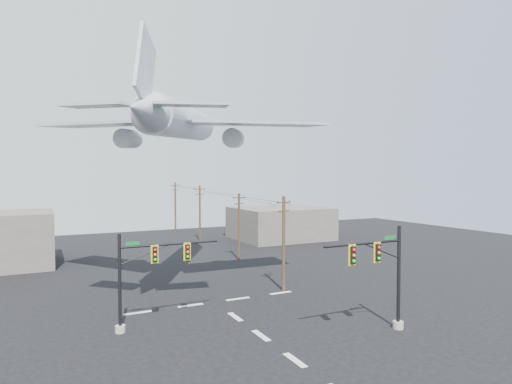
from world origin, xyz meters
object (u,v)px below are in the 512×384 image
utility_pole_c (200,212)px  airliner (181,122)px  signal_mast_near (384,276)px  utility_pole_a (284,241)px  utility_pole_d (175,205)px  signal_mast_far (143,277)px  utility_pole_b (239,225)px

utility_pole_c → airliner: (-10.62, -25.82, 10.27)m
signal_mast_near → utility_pole_a: size_ratio=0.82×
utility_pole_a → utility_pole_d: utility_pole_d is taller
airliner → utility_pole_d: bearing=14.0°
utility_pole_c → utility_pole_d: 13.66m
signal_mast_far → utility_pole_d: 51.41m
utility_pole_a → utility_pole_b: bearing=63.8°
utility_pole_b → utility_pole_c: utility_pole_c is taller
signal_mast_near → utility_pole_b: utility_pole_b is taller
signal_mast_near → utility_pole_b: 25.95m
utility_pole_d → airliner: airliner is taller
utility_pole_a → signal_mast_near: bearing=-103.6°
utility_pole_b → signal_mast_far: bearing=-130.6°
utility_pole_b → airliner: airliner is taller
signal_mast_near → airliner: bearing=116.1°
utility_pole_d → utility_pole_a: bearing=-108.8°
utility_pole_a → airliner: size_ratio=0.32×
utility_pole_d → airliner: 42.11m
utility_pole_a → utility_pole_c: size_ratio=0.96×
airliner → utility_pole_a: bearing=-96.3°
signal_mast_near → utility_pole_d: 56.30m
utility_pole_a → utility_pole_d: (3.14, 44.79, 0.38)m
utility_pole_a → utility_pole_c: bearing=67.0°
utility_pole_a → utility_pole_b: size_ratio=1.03×
utility_pole_d → airliner: (-10.62, -39.48, 10.07)m
utility_pole_a → airliner: bearing=127.4°
signal_mast_far → utility_pole_c: utility_pole_c is taller
signal_mast_far → utility_pole_b: utility_pole_b is taller
signal_mast_near → utility_pole_b: (1.56, 25.90, 0.56)m
utility_pole_d → utility_pole_b: bearing=-106.4°
utility_pole_c → utility_pole_d: size_ratio=0.96×
signal_mast_near → utility_pole_a: utility_pole_a is taller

